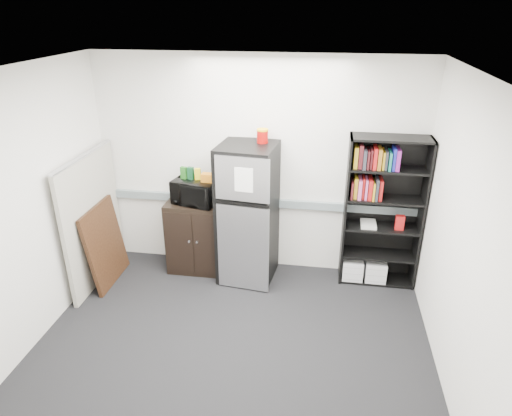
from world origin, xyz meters
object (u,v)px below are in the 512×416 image
Objects in this scene: bookshelf at (381,209)px; refrigerator at (248,214)px; cabinet at (199,236)px; microwave at (196,192)px; cubicle_partition at (93,220)px.

refrigerator is at bearing -174.71° from bookshelf.
bookshelf is 1.96× the size of cabinet.
cabinet is (-2.23, -0.07, -0.50)m from bookshelf.
refrigerator is at bearing -6.97° from cabinet.
refrigerator is at bearing 7.01° from microwave.
cubicle_partition is at bearing -171.87° from bookshelf.
bookshelf reaches higher than microwave.
microwave is at bearing -179.24° from refrigerator.
cubicle_partition is 0.94× the size of refrigerator.
bookshelf is at bearing 11.64° from refrigerator.
microwave is 0.31× the size of refrigerator.
cabinet is at bearing -178.31° from bookshelf.
bookshelf is 1.07× the size of refrigerator.
cubicle_partition is at bearing -163.12° from refrigerator.
microwave reaches higher than cabinet.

